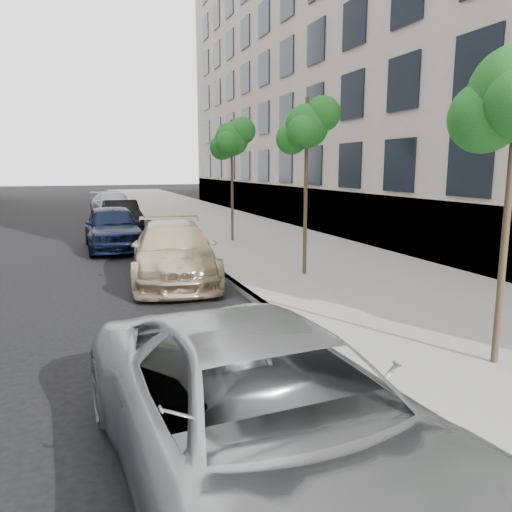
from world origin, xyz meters
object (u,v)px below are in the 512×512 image
suv (174,252)px  sedan_black (121,215)px  tree_mid (308,127)px  minivan (269,421)px  sedan_blue (113,227)px  sedan_rear (113,205)px  tree_far (232,139)px

suv → sedan_black: (-0.35, 11.36, -0.06)m
tree_mid → minivan: 9.64m
sedan_blue → sedan_rear: 11.68m
minivan → suv: bearing=80.8°
suv → minivan: bearing=-87.8°
sedan_blue → sedan_black: (0.78, 5.64, -0.10)m
tree_mid → sedan_black: 13.33m
sedan_blue → minivan: bearing=-89.5°
sedan_blue → sedan_black: bearing=81.5°
tree_mid → tree_far: (0.00, 6.50, 0.00)m
tree_far → sedan_blue: tree_far is taller
sedan_blue → sedan_black: size_ratio=1.10×
sedan_blue → suv: bearing=-79.3°
tree_far → suv: tree_far is taller
suv → sedan_black: suv is taller
sedan_black → sedan_rear: size_ratio=0.83×
minivan → suv: (0.87, 9.09, -0.01)m
suv → sedan_black: size_ratio=1.23×
sedan_blue → sedan_rear: (0.83, 11.65, -0.06)m
tree_mid → minivan: tree_mid is taller
tree_mid → sedan_blue: size_ratio=0.98×
tree_far → sedan_blue: size_ratio=0.99×
sedan_black → sedan_rear: 6.01m
sedan_black → sedan_rear: bearing=87.8°
sedan_rear → sedan_blue: bearing=-101.0°
minivan → sedan_blue: bearing=87.3°
tree_mid → tree_far: 6.50m
sedan_blue → sedan_rear: sedan_blue is taller
sedan_blue → tree_far: bearing=-3.7°
minivan → sedan_black: (0.51, 20.45, -0.07)m
suv → sedan_black: 11.36m
minivan → sedan_black: 20.46m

